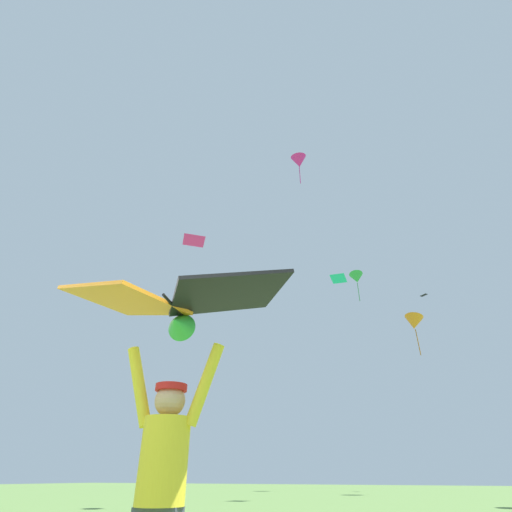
# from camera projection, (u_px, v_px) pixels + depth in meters

# --- Properties ---
(kite_flyer_person) EXTENTS (0.80, 0.42, 1.92)m
(kite_flyer_person) POSITION_uv_depth(u_px,v_px,m) (161.00, 486.00, 2.66)
(kite_flyer_person) COLOR #424751
(kite_flyer_person) RESTS_ON ground
(held_stunt_kite) EXTENTS (1.93, 1.26, 0.42)m
(held_stunt_kite) POSITION_uv_depth(u_px,v_px,m) (176.00, 303.00, 3.24)
(held_stunt_kite) COLOR black
(distant_kite_green_high_right) EXTENTS (1.48, 1.57, 3.05)m
(distant_kite_green_high_right) POSITION_uv_depth(u_px,v_px,m) (357.00, 278.00, 37.35)
(distant_kite_green_high_right) COLOR green
(distant_kite_magenta_high_left) EXTENTS (0.92, 0.92, 0.12)m
(distant_kite_magenta_high_left) POSITION_uv_depth(u_px,v_px,m) (194.00, 240.00, 15.51)
(distant_kite_magenta_high_left) COLOR #DB2393
(distant_kite_magenta_low_left) EXTENTS (1.12, 1.22, 1.89)m
(distant_kite_magenta_low_left) POSITION_uv_depth(u_px,v_px,m) (299.00, 162.00, 20.36)
(distant_kite_magenta_low_left) COLOR #DB2393
(distant_kite_orange_far_center) EXTENTS (1.75, 1.81, 3.11)m
(distant_kite_orange_far_center) POSITION_uv_depth(u_px,v_px,m) (414.00, 323.00, 28.42)
(distant_kite_orange_far_center) COLOR orange
(distant_kite_teal_mid_left) EXTENTS (1.21, 1.19, 0.39)m
(distant_kite_teal_mid_left) POSITION_uv_depth(u_px,v_px,m) (339.00, 278.00, 22.84)
(distant_kite_teal_mid_left) COLOR #19B2AD
(distant_kite_black_low_right) EXTENTS (0.80, 0.80, 0.19)m
(distant_kite_black_low_right) POSITION_uv_depth(u_px,v_px,m) (424.00, 295.00, 35.76)
(distant_kite_black_low_right) COLOR black
(marker_flag) EXTENTS (0.30, 0.24, 1.97)m
(marker_flag) POSITION_uv_depth(u_px,v_px,m) (174.00, 446.00, 10.40)
(marker_flag) COLOR silver
(marker_flag) RESTS_ON ground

